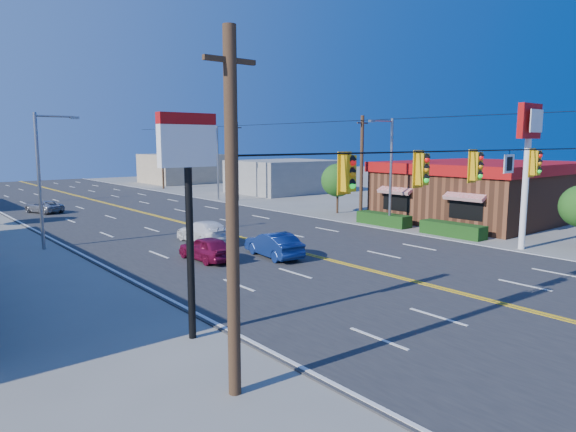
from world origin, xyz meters
TOP-DOWN VIEW (x-y plane):
  - ground at (0.00, 0.00)m, footprint 160.00×160.00m
  - road at (0.00, 20.00)m, footprint 20.00×120.00m
  - signal_span at (-0.12, 0.00)m, footprint 24.32×0.34m
  - kfc at (19.90, 12.00)m, footprint 16.30×12.40m
  - kfc_pylon at (11.00, 4.00)m, footprint 2.20×0.36m
  - pizza_hut_sign at (-11.00, 4.00)m, footprint 1.90×0.30m
  - streetlight_se at (10.79, 14.00)m, footprint 2.55×0.25m
  - streetlight_ne at (10.79, 38.00)m, footprint 2.55×0.25m
  - streetlight_sw at (-10.79, 22.00)m, footprint 2.55×0.25m
  - utility_pole_near at (12.20, 18.00)m, footprint 0.28×0.28m
  - utility_pole_mid at (12.20, 36.00)m, footprint 0.28×0.28m
  - utility_pole_far at (12.20, 54.00)m, footprint 0.28×0.28m
  - tree_kfc_rear at (13.50, 22.00)m, footprint 2.94×2.94m
  - bld_east_mid at (22.00, 40.00)m, footprint 12.00×10.00m
  - bld_east_far at (19.00, 62.00)m, footprint 10.00×10.00m
  - car_magenta at (-5.11, 13.10)m, footprint 1.66×3.87m
  - car_blue at (-1.88, 11.46)m, footprint 1.94×4.31m
  - car_white at (-2.78, 17.38)m, footprint 2.14×4.86m
  - car_silver at (-6.85, 38.40)m, footprint 2.93×4.26m

SIDE VIEW (x-z plane):
  - ground at x=0.00m, z-range 0.00..0.00m
  - road at x=0.00m, z-range 0.00..0.06m
  - car_silver at x=-6.85m, z-range 0.00..1.08m
  - car_magenta at x=-5.11m, z-range 0.00..1.30m
  - car_blue at x=-1.88m, z-range 0.00..1.37m
  - car_white at x=-2.78m, z-range 0.00..1.39m
  - bld_east_mid at x=22.00m, z-range 0.00..4.00m
  - bld_east_far at x=19.00m, z-range 0.00..4.40m
  - kfc at x=19.90m, z-range 0.03..4.73m
  - tree_kfc_rear at x=13.50m, z-range 0.73..5.14m
  - utility_pole_near at x=12.20m, z-range 0.00..8.40m
  - utility_pole_mid at x=12.20m, z-range 0.00..8.40m
  - utility_pole_far at x=12.20m, z-range 0.00..8.40m
  - streetlight_se at x=10.79m, z-range 0.51..8.51m
  - streetlight_ne at x=10.79m, z-range 0.51..8.51m
  - streetlight_sw at x=-10.79m, z-range 0.51..8.51m
  - signal_span at x=-0.12m, z-range 0.39..9.39m
  - pizza_hut_sign at x=-11.00m, z-range 1.76..8.61m
  - kfc_pylon at x=11.00m, z-range 1.79..10.29m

